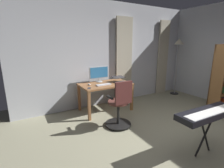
{
  "coord_description": "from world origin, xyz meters",
  "views": [
    {
      "loc": [
        2.44,
        1.48,
        1.76
      ],
      "look_at": [
        0.66,
        -1.58,
        0.87
      ],
      "focal_mm": 26.62,
      "sensor_mm": 36.0,
      "label": 1
    }
  ],
  "objects": [
    {
      "name": "computer_keyboard",
      "position": [
        0.63,
        -2.05,
        0.74
      ],
      "size": [
        0.38,
        0.12,
        0.02
      ],
      "primitive_type": "cube",
      "color": "silver",
      "rests_on": "desk"
    },
    {
      "name": "office_chair",
      "position": [
        0.67,
        -1.23,
        0.48
      ],
      "size": [
        0.56,
        0.56,
        1.02
      ],
      "rotation": [
        0.0,
        0.0,
        3.12
      ],
      "color": "black",
      "rests_on": "ground"
    },
    {
      "name": "curtain_left_panel",
      "position": [
        -1.94,
        -2.59,
        1.23
      ],
      "size": [
        0.42,
        0.06,
        2.46
      ],
      "primitive_type": "cube",
      "color": "#BDB49C",
      "rests_on": "ground"
    },
    {
      "name": "piano_keyboard",
      "position": [
        -0.02,
        0.19,
        0.69
      ],
      "size": [
        1.15,
        0.36,
        0.76
      ],
      "rotation": [
        0.0,
        0.0,
        -0.04
      ],
      "color": "black",
      "rests_on": "ground"
    },
    {
      "name": "back_room_partition",
      "position": [
        0.0,
        -2.7,
        1.42
      ],
      "size": [
        5.42,
        0.1,
        2.84
      ],
      "primitive_type": "cube",
      "color": "silver",
      "rests_on": "ground"
    },
    {
      "name": "ground_plane",
      "position": [
        0.0,
        0.0,
        0.0
      ],
      "size": [
        7.05,
        7.05,
        0.0
      ],
      "primitive_type": "plane",
      "color": "gray"
    },
    {
      "name": "curtain_right_panel",
      "position": [
        -0.34,
        -2.59,
        1.23
      ],
      "size": [
        0.53,
        0.06,
        2.46
      ],
      "primitive_type": "cube",
      "color": "#BDB49C",
      "rests_on": "ground"
    },
    {
      "name": "computer_monitor",
      "position": [
        0.56,
        -2.44,
        0.97
      ],
      "size": [
        0.55,
        0.18,
        0.41
      ],
      "color": "#B7BCC1",
      "rests_on": "desk"
    },
    {
      "name": "bookshelf",
      "position": [
        -2.05,
        -0.64,
        0.87
      ],
      "size": [
        0.84,
        0.3,
        1.72
      ],
      "color": "olive",
      "rests_on": "ground"
    },
    {
      "name": "laptop",
      "position": [
        0.12,
        -2.11,
        0.78
      ],
      "size": [
        0.33,
        0.34,
        0.15
      ],
      "rotation": [
        0.0,
        0.0,
        -0.03
      ],
      "color": "#333338",
      "rests_on": "desk"
    },
    {
      "name": "cell_phone_face_up",
      "position": [
        1.05,
        -1.95,
        0.74
      ],
      "size": [
        0.13,
        0.16,
        0.01
      ],
      "primitive_type": "cube",
      "rotation": [
        0.0,
        0.0,
        -0.49
      ],
      "color": "#333338",
      "rests_on": "desk"
    },
    {
      "name": "desk",
      "position": [
        0.51,
        -2.18,
        0.64
      ],
      "size": [
        1.28,
        0.76,
        0.73
      ],
      "color": "#94613B",
      "rests_on": "ground"
    },
    {
      "name": "computer_mouse",
      "position": [
        0.93,
        -2.23,
        0.75
      ],
      "size": [
        0.06,
        0.1,
        0.04
      ],
      "primitive_type": "ellipsoid",
      "color": "silver",
      "rests_on": "desk"
    },
    {
      "name": "floor_lamp",
      "position": [
        -2.27,
        -2.25,
        1.57
      ],
      "size": [
        0.31,
        0.31,
        1.88
      ],
      "color": "black",
      "rests_on": "ground"
    }
  ]
}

